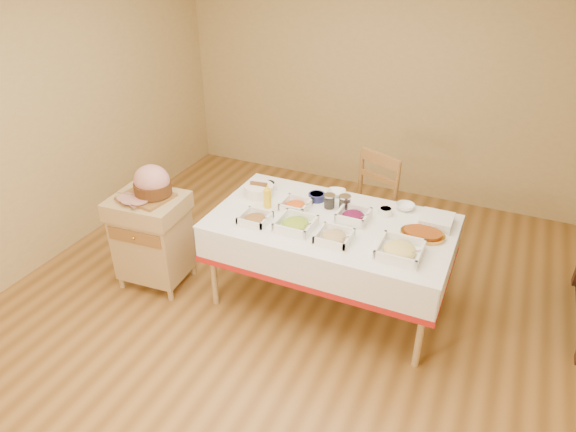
# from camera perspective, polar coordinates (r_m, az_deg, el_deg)

# --- Properties ---
(room_shell) EXTENTS (5.00, 5.00, 5.00)m
(room_shell) POSITION_cam_1_polar(r_m,az_deg,el_deg) (3.50, -1.13, 5.84)
(room_shell) COLOR olive
(room_shell) RESTS_ON ground
(dining_table) EXTENTS (1.82, 1.02, 0.76)m
(dining_table) POSITION_cam_1_polar(r_m,az_deg,el_deg) (3.98, 4.75, -2.55)
(dining_table) COLOR tan
(dining_table) RESTS_ON ground
(butcher_cart) EXTENTS (0.61, 0.52, 0.81)m
(butcher_cart) POSITION_cam_1_polar(r_m,az_deg,el_deg) (4.41, -14.87, -2.09)
(butcher_cart) COLOR tan
(butcher_cart) RESTS_ON ground
(dining_chair) EXTENTS (0.59, 0.58, 1.02)m
(dining_chair) POSITION_cam_1_polar(r_m,az_deg,el_deg) (4.55, 8.55, 0.61)
(dining_chair) COLOR olive
(dining_chair) RESTS_ON ground
(ham_on_board) EXTENTS (0.42, 0.40, 0.27)m
(ham_on_board) POSITION_cam_1_polar(r_m,az_deg,el_deg) (4.19, -14.97, 3.42)
(ham_on_board) COLOR olive
(ham_on_board) RESTS_ON butcher_cart
(serving_dish_a) EXTENTS (0.22, 0.21, 0.09)m
(serving_dish_a) POSITION_cam_1_polar(r_m,az_deg,el_deg) (3.86, -3.68, -0.29)
(serving_dish_a) COLOR white
(serving_dish_a) RESTS_ON dining_table
(serving_dish_b) EXTENTS (0.27, 0.27, 0.11)m
(serving_dish_b) POSITION_cam_1_polar(r_m,az_deg,el_deg) (3.77, 0.85, -0.91)
(serving_dish_b) COLOR white
(serving_dish_b) RESTS_ON dining_table
(serving_dish_c) EXTENTS (0.24, 0.24, 0.10)m
(serving_dish_c) POSITION_cam_1_polar(r_m,az_deg,el_deg) (3.65, 5.13, -2.31)
(serving_dish_c) COLOR white
(serving_dish_c) RESTS_ON dining_table
(serving_dish_d) EXTENTS (0.30, 0.30, 0.11)m
(serving_dish_d) POSITION_cam_1_polar(r_m,az_deg,el_deg) (3.56, 12.32, -3.70)
(serving_dish_d) COLOR white
(serving_dish_d) RESTS_ON dining_table
(serving_dish_e) EXTENTS (0.22, 0.21, 0.10)m
(serving_dish_e) POSITION_cam_1_polar(r_m,az_deg,el_deg) (4.03, 0.84, 1.21)
(serving_dish_e) COLOR white
(serving_dish_e) RESTS_ON dining_table
(serving_dish_f) EXTENTS (0.24, 0.23, 0.11)m
(serving_dish_f) POSITION_cam_1_polar(r_m,az_deg,el_deg) (3.91, 7.27, 0.04)
(serving_dish_f) COLOR white
(serving_dish_f) RESTS_ON dining_table
(small_bowl_left) EXTENTS (0.13, 0.13, 0.06)m
(small_bowl_left) POSITION_cam_1_polar(r_m,az_deg,el_deg) (4.33, -2.20, 3.41)
(small_bowl_left) COLOR white
(small_bowl_left) RESTS_ON dining_table
(small_bowl_mid) EXTENTS (0.14, 0.14, 0.06)m
(small_bowl_mid) POSITION_cam_1_polar(r_m,az_deg,el_deg) (4.17, 3.20, 2.19)
(small_bowl_mid) COLOR navy
(small_bowl_mid) RESTS_ON dining_table
(small_bowl_right) EXTENTS (0.11, 0.11, 0.05)m
(small_bowl_right) POSITION_cam_1_polar(r_m,az_deg,el_deg) (4.02, 10.80, 0.54)
(small_bowl_right) COLOR white
(small_bowl_right) RESTS_ON dining_table
(bowl_white_imported) EXTENTS (0.19, 0.19, 0.04)m
(bowl_white_imported) POSITION_cam_1_polar(r_m,az_deg,el_deg) (4.27, 5.43, 2.58)
(bowl_white_imported) COLOR white
(bowl_white_imported) RESTS_ON dining_table
(bowl_small_imported) EXTENTS (0.19, 0.19, 0.05)m
(bowl_small_imported) POSITION_cam_1_polar(r_m,az_deg,el_deg) (4.13, 12.90, 1.01)
(bowl_small_imported) COLOR white
(bowl_small_imported) RESTS_ON dining_table
(preserve_jar_left) EXTENTS (0.09, 0.09, 0.11)m
(preserve_jar_left) POSITION_cam_1_polar(r_m,az_deg,el_deg) (4.05, 4.63, 1.58)
(preserve_jar_left) COLOR silver
(preserve_jar_left) RESTS_ON dining_table
(preserve_jar_right) EXTENTS (0.10, 0.10, 0.12)m
(preserve_jar_right) POSITION_cam_1_polar(r_m,az_deg,el_deg) (4.03, 6.32, 1.40)
(preserve_jar_right) COLOR silver
(preserve_jar_right) RESTS_ON dining_table
(mustard_bottle) EXTENTS (0.06, 0.06, 0.19)m
(mustard_bottle) POSITION_cam_1_polar(r_m,az_deg,el_deg) (4.03, -2.30, 2.09)
(mustard_bottle) COLOR yellow
(mustard_bottle) RESTS_ON dining_table
(bread_basket) EXTENTS (0.24, 0.24, 0.11)m
(bread_basket) POSITION_cam_1_polar(r_m,az_deg,el_deg) (4.24, -3.25, 2.90)
(bread_basket) COLOR white
(bread_basket) RESTS_ON dining_table
(plate_stack) EXTENTS (0.23, 0.23, 0.07)m
(plate_stack) POSITION_cam_1_polar(r_m,az_deg,el_deg) (3.98, 16.18, -0.49)
(plate_stack) COLOR white
(plate_stack) RESTS_ON dining_table
(brass_platter) EXTENTS (0.32, 0.23, 0.04)m
(brass_platter) POSITION_cam_1_polar(r_m,az_deg,el_deg) (3.81, 14.74, -1.94)
(brass_platter) COLOR #C18936
(brass_platter) RESTS_ON dining_table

